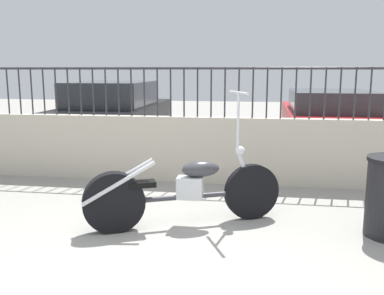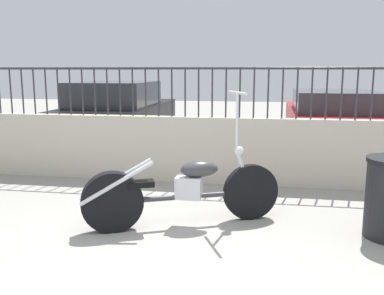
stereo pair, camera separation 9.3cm
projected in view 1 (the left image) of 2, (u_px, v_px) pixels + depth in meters
ground_plane at (161, 268)px, 3.67m from camera, size 40.00×40.00×0.00m
low_wall at (204, 150)px, 6.42m from camera, size 10.48×0.18×0.99m
fence_railing at (204, 83)px, 6.24m from camera, size 10.48×0.04×0.73m
motorcycle_dark_grey at (175, 192)px, 4.61m from camera, size 2.07×1.02×1.46m
car_black at (114, 114)px, 9.62m from camera, size 1.89×4.50×1.43m
car_red at (329, 120)px, 8.97m from camera, size 1.81×4.60×1.27m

